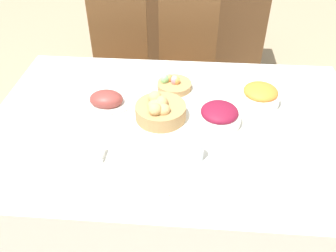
# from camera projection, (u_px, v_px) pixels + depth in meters

# --- Properties ---
(ground_plane) EXTENTS (12.00, 12.00, 0.00)m
(ground_plane) POSITION_uv_depth(u_px,v_px,m) (174.00, 220.00, 2.18)
(ground_plane) COLOR tan
(dining_table) EXTENTS (1.78, 1.18, 0.78)m
(dining_table) POSITION_uv_depth(u_px,v_px,m) (175.00, 177.00, 1.93)
(dining_table) COLOR silver
(dining_table) RESTS_ON ground
(chair_far_left) EXTENTS (0.43, 0.43, 1.00)m
(chair_far_left) POSITION_uv_depth(u_px,v_px,m) (118.00, 65.00, 2.61)
(chair_far_left) COLOR brown
(chair_far_left) RESTS_ON ground
(chair_far_center) EXTENTS (0.44, 0.44, 1.00)m
(chair_far_center) POSITION_uv_depth(u_px,v_px,m) (185.00, 68.00, 2.58)
(chair_far_center) COLOR brown
(chair_far_center) RESTS_ON ground
(sideboard) EXTENTS (1.36, 0.44, 0.96)m
(sideboard) POSITION_uv_depth(u_px,v_px,m) (187.00, 25.00, 3.27)
(sideboard) COLOR brown
(sideboard) RESTS_ON ground
(bread_basket) EXTENTS (0.24, 0.24, 0.12)m
(bread_basket) POSITION_uv_depth(u_px,v_px,m) (160.00, 110.00, 1.68)
(bread_basket) COLOR #AD8451
(bread_basket) RESTS_ON dining_table
(egg_basket) EXTENTS (0.18, 0.18, 0.08)m
(egg_basket) POSITION_uv_depth(u_px,v_px,m) (173.00, 84.00, 1.89)
(egg_basket) COLOR #AD8451
(egg_basket) RESTS_ON dining_table
(ham_platter) EXTENTS (0.26, 0.18, 0.08)m
(ham_platter) POSITION_uv_depth(u_px,v_px,m) (106.00, 100.00, 1.78)
(ham_platter) COLOR white
(ham_platter) RESTS_ON dining_table
(carrot_bowl) EXTENTS (0.20, 0.20, 0.10)m
(carrot_bowl) POSITION_uv_depth(u_px,v_px,m) (260.00, 95.00, 1.77)
(carrot_bowl) COLOR white
(carrot_bowl) RESTS_ON dining_table
(beet_salad_bowl) EXTENTS (0.20, 0.20, 0.10)m
(beet_salad_bowl) POSITION_uv_depth(u_px,v_px,m) (219.00, 116.00, 1.65)
(beet_salad_bowl) COLOR white
(beet_salad_bowl) RESTS_ON dining_table
(dinner_plate) EXTENTS (0.24, 0.24, 0.01)m
(dinner_plate) POSITION_uv_depth(u_px,v_px,m) (141.00, 185.00, 1.37)
(dinner_plate) COLOR white
(dinner_plate) RESTS_ON dining_table
(fork) EXTENTS (0.01, 0.17, 0.00)m
(fork) POSITION_uv_depth(u_px,v_px,m) (104.00, 184.00, 1.38)
(fork) COLOR #B7B7BC
(fork) RESTS_ON dining_table
(knife) EXTENTS (0.01, 0.17, 0.00)m
(knife) POSITION_uv_depth(u_px,v_px,m) (179.00, 188.00, 1.36)
(knife) COLOR #B7B7BC
(knife) RESTS_ON dining_table
(spoon) EXTENTS (0.01, 0.17, 0.00)m
(spoon) POSITION_uv_depth(u_px,v_px,m) (186.00, 188.00, 1.36)
(spoon) COLOR #B7B7BC
(spoon) RESTS_ON dining_table
(drinking_cup) EXTENTS (0.06, 0.06, 0.09)m
(drinking_cup) POSITION_uv_depth(u_px,v_px,m) (196.00, 151.00, 1.46)
(drinking_cup) COLOR silver
(drinking_cup) RESTS_ON dining_table
(butter_dish) EXTENTS (0.12, 0.07, 0.03)m
(butter_dish) POSITION_uv_depth(u_px,v_px,m) (90.00, 154.00, 1.49)
(butter_dish) COLOR white
(butter_dish) RESTS_ON dining_table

